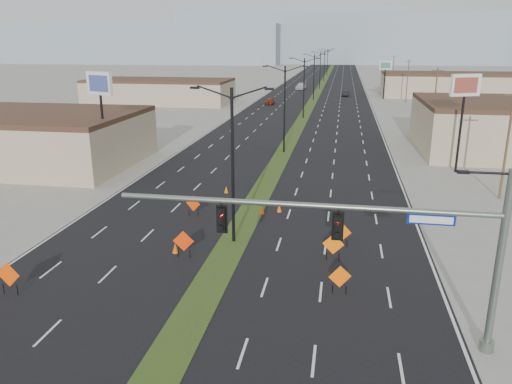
% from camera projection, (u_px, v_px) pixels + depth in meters
% --- Properties ---
extents(ground, '(600.00, 600.00, 0.00)m').
position_uv_depth(ground, '(175.00, 346.00, 21.58)').
color(ground, gray).
rests_on(ground, ground).
extents(road_surface, '(25.00, 400.00, 0.02)m').
position_uv_depth(road_surface, '(314.00, 98.00, 115.89)').
color(road_surface, black).
rests_on(road_surface, ground).
extents(median_strip, '(2.00, 400.00, 0.04)m').
position_uv_depth(median_strip, '(314.00, 98.00, 115.89)').
color(median_strip, '#264518').
rests_on(median_strip, ground).
extents(building_sw_far, '(30.00, 14.00, 4.50)m').
position_uv_depth(building_sw_far, '(160.00, 92.00, 106.32)').
color(building_sw_far, tan).
rests_on(building_sw_far, ground).
extents(building_se_far, '(44.00, 16.00, 5.00)m').
position_uv_depth(building_se_far, '(478.00, 86.00, 118.38)').
color(building_se_far, tan).
rests_on(building_se_far, ground).
extents(mesa_west, '(180.00, 50.00, 22.00)m').
position_uv_depth(mesa_west, '(134.00, 44.00, 302.07)').
color(mesa_west, '#889BA9').
rests_on(mesa_west, ground).
extents(mesa_center, '(220.00, 50.00, 28.00)m').
position_uv_depth(mesa_center, '(404.00, 39.00, 293.91)').
color(mesa_center, '#889BA9').
rests_on(mesa_center, ground).
extents(mesa_backdrop, '(140.00, 50.00, 32.00)m').
position_uv_depth(mesa_backdrop, '(289.00, 36.00, 323.63)').
color(mesa_backdrop, '#889BA9').
rests_on(mesa_backdrop, ground).
extents(signal_mast, '(16.30, 0.60, 8.00)m').
position_uv_depth(signal_mast, '(382.00, 239.00, 20.68)').
color(signal_mast, slate).
rests_on(signal_mast, ground).
extents(streetlight_0, '(5.15, 0.24, 10.02)m').
position_uv_depth(streetlight_0, '(233.00, 162.00, 31.33)').
color(streetlight_0, black).
rests_on(streetlight_0, ground).
extents(streetlight_1, '(5.15, 0.24, 10.02)m').
position_uv_depth(streetlight_1, '(285.00, 107.00, 57.73)').
color(streetlight_1, black).
rests_on(streetlight_1, ground).
extents(streetlight_2, '(5.15, 0.24, 10.02)m').
position_uv_depth(streetlight_2, '(304.00, 86.00, 84.14)').
color(streetlight_2, black).
rests_on(streetlight_2, ground).
extents(streetlight_3, '(5.15, 0.24, 10.02)m').
position_uv_depth(streetlight_3, '(314.00, 75.00, 110.54)').
color(streetlight_3, black).
rests_on(streetlight_3, ground).
extents(streetlight_4, '(5.15, 0.24, 10.02)m').
position_uv_depth(streetlight_4, '(320.00, 69.00, 136.95)').
color(streetlight_4, black).
rests_on(streetlight_4, ground).
extents(streetlight_5, '(5.15, 0.24, 10.02)m').
position_uv_depth(streetlight_5, '(324.00, 64.00, 163.36)').
color(streetlight_5, black).
rests_on(streetlight_5, ground).
extents(streetlight_6, '(5.15, 0.24, 10.02)m').
position_uv_depth(streetlight_6, '(327.00, 61.00, 189.76)').
color(streetlight_6, black).
rests_on(streetlight_6, ground).
extents(utility_pole_0, '(1.60, 0.20, 9.00)m').
position_uv_depth(utility_pole_0, '(507.00, 144.00, 40.53)').
color(utility_pole_0, '#4C3823').
rests_on(utility_pole_0, ground).
extents(utility_pole_1, '(1.60, 0.20, 9.00)m').
position_uv_depth(utility_pole_1, '(435.00, 98.00, 73.54)').
color(utility_pole_1, '#4C3823').
rests_on(utility_pole_1, ground).
extents(utility_pole_2, '(1.60, 0.20, 9.00)m').
position_uv_depth(utility_pole_2, '(407.00, 80.00, 106.55)').
color(utility_pole_2, '#4C3823').
rests_on(utility_pole_2, ground).
extents(utility_pole_3, '(1.60, 0.20, 9.00)m').
position_uv_depth(utility_pole_3, '(393.00, 71.00, 139.56)').
color(utility_pole_3, '#4C3823').
rests_on(utility_pole_3, ground).
extents(car_left, '(1.62, 3.89, 1.32)m').
position_uv_depth(car_left, '(270.00, 101.00, 104.26)').
color(car_left, maroon).
rests_on(car_left, ground).
extents(car_mid, '(1.78, 4.16, 1.33)m').
position_uv_depth(car_mid, '(346.00, 93.00, 119.73)').
color(car_mid, black).
rests_on(car_mid, ground).
extents(car_far, '(2.80, 5.85, 1.64)m').
position_uv_depth(car_far, '(301.00, 86.00, 136.75)').
color(car_far, silver).
rests_on(car_far, ground).
extents(construction_sign_0, '(1.36, 0.14, 1.81)m').
position_uv_depth(construction_sign_0, '(8.00, 276.00, 25.72)').
color(construction_sign_0, '#E84204').
rests_on(construction_sign_0, ground).
extents(construction_sign_1, '(1.29, 0.15, 1.71)m').
position_uv_depth(construction_sign_1, '(183.00, 242.00, 30.21)').
color(construction_sign_1, '#E93204').
rests_on(construction_sign_1, ground).
extents(construction_sign_2, '(1.18, 0.37, 1.61)m').
position_uv_depth(construction_sign_2, '(193.00, 204.00, 37.39)').
color(construction_sign_2, '#E43904').
rests_on(construction_sign_2, ground).
extents(construction_sign_3, '(1.18, 0.19, 1.58)m').
position_uv_depth(construction_sign_3, '(342.00, 233.00, 31.85)').
color(construction_sign_3, '#ED5B05').
rests_on(construction_sign_3, ground).
extents(construction_sign_4, '(1.29, 0.09, 1.71)m').
position_uv_depth(construction_sign_4, '(333.00, 245.00, 29.74)').
color(construction_sign_4, '#FF6905').
rests_on(construction_sign_4, ground).
extents(construction_sign_5, '(1.17, 0.37, 1.61)m').
position_uv_depth(construction_sign_5, '(340.00, 278.00, 25.78)').
color(construction_sign_5, '#FF5F05').
rests_on(construction_sign_5, ground).
extents(cone_0, '(0.42, 0.42, 0.65)m').
position_uv_depth(cone_0, '(175.00, 248.00, 31.02)').
color(cone_0, '#E64A04').
rests_on(cone_0, ground).
extents(cone_1, '(0.45, 0.45, 0.61)m').
position_uv_depth(cone_1, '(262.00, 210.00, 38.06)').
color(cone_1, '#DD4604').
rests_on(cone_1, ground).
extents(cone_2, '(0.49, 0.49, 0.64)m').
position_uv_depth(cone_2, '(279.00, 208.00, 38.51)').
color(cone_2, '#FF4C05').
rests_on(cone_2, ground).
extents(cone_3, '(0.42, 0.42, 0.61)m').
position_uv_depth(cone_3, '(226.00, 190.00, 43.34)').
color(cone_3, '#D96104').
rests_on(cone_3, ground).
extents(pole_sign_west, '(3.11, 1.61, 9.94)m').
position_uv_depth(pole_sign_west, '(100.00, 91.00, 47.40)').
color(pole_sign_west, black).
rests_on(pole_sign_west, ground).
extents(pole_sign_east_near, '(3.03, 1.60, 9.68)m').
position_uv_depth(pole_sign_east_near, '(465.00, 93.00, 48.13)').
color(pole_sign_east_near, black).
rests_on(pole_sign_east_near, ground).
extents(pole_sign_east_far, '(2.76, 0.54, 8.43)m').
position_uv_depth(pole_sign_east_far, '(385.00, 69.00, 112.08)').
color(pole_sign_east_far, black).
rests_on(pole_sign_east_far, ground).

